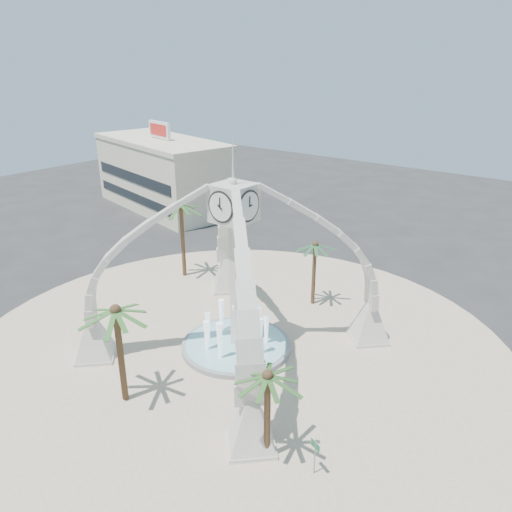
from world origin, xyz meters
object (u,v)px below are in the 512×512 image
Objects in this scene: palm_south at (115,311)px; street_sign at (315,450)px; clock_tower at (235,267)px; palm_west at (181,206)px; palm_north at (315,245)px; fountain at (236,345)px; palm_east at (268,377)px.

street_sign is (12.46, 2.16, -4.62)m from palm_south.
clock_tower is 14.24m from palm_west.
clock_tower reaches higher than palm_north.
palm_west is at bearing 151.05° from fountain.
palm_west is at bearing 145.76° from palm_east.
palm_west reaches higher than palm_south.
palm_west is 1.12× the size of palm_south.
palm_west is (-20.70, 14.09, 1.91)m from palm_east.
fountain is at bearing 172.05° from street_sign.
fountain is 10.82m from palm_north.
palm_west is 19.05m from palm_south.
fountain is 1.01× the size of palm_west.
palm_east is 4.44m from street_sign.
palm_north is 19.47m from street_sign.
palm_south is at bearing -55.34° from palm_west.
palm_south is at bearing -100.53° from fountain.
palm_north is at bearing 145.82° from street_sign.
palm_south reaches higher than street_sign.
clock_tower is 8.18× the size of street_sign.
clock_tower is 9.59m from palm_north.
clock_tower is 13.61m from street_sign.
palm_east is (8.25, -7.20, -1.36)m from clock_tower.
street_sign is (23.29, -13.49, -5.48)m from palm_west.
fountain is at bearing -93.62° from palm_north.
clock_tower is 8.92m from palm_south.
palm_north is (0.60, 9.51, 5.12)m from fountain.
street_sign is (2.58, 0.60, -3.57)m from palm_east.
clock_tower is at bearing 79.47° from palm_south.
fountain is 10.69m from palm_south.
clock_tower is at bearing -28.95° from palm_west.
palm_east is at bearing -65.41° from palm_north.
palm_west is 13.42m from palm_north.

